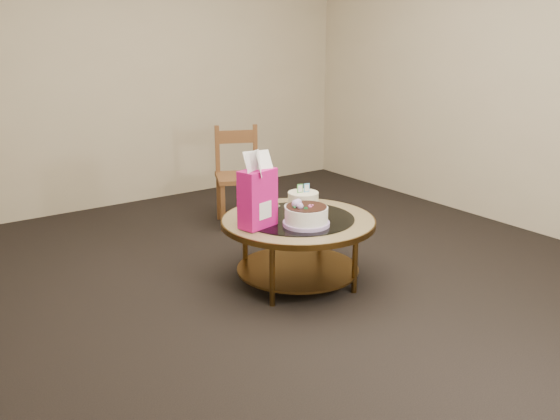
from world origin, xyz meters
TOP-DOWN VIEW (x-y plane):
  - ground at (0.00, 0.00)m, footprint 5.00×5.00m
  - room_walls at (0.00, 0.00)m, footprint 4.52×5.02m
  - coffee_table at (0.00, -0.00)m, footprint 1.02×1.02m
  - decorated_cake at (-0.05, -0.15)m, footprint 0.30×0.30m
  - cream_cake at (0.17, 0.17)m, footprint 0.26×0.26m
  - gift_bag at (-0.31, 0.01)m, footprint 0.26×0.21m
  - pillar_candle at (-0.01, 0.32)m, footprint 0.13×0.13m
  - dining_chair at (0.36, 1.34)m, footprint 0.51×0.51m

SIDE VIEW (x-z plane):
  - ground at x=0.00m, z-range 0.00..0.00m
  - coffee_table at x=0.00m, z-range 0.15..0.61m
  - dining_chair at x=0.36m, z-range 0.01..0.84m
  - pillar_candle at x=-0.01m, z-range 0.44..0.54m
  - cream_cake at x=0.17m, z-range 0.43..0.59m
  - decorated_cake at x=-0.05m, z-range 0.43..0.60m
  - gift_bag at x=-0.31m, z-range 0.46..0.93m
  - room_walls at x=0.00m, z-range 0.24..2.85m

